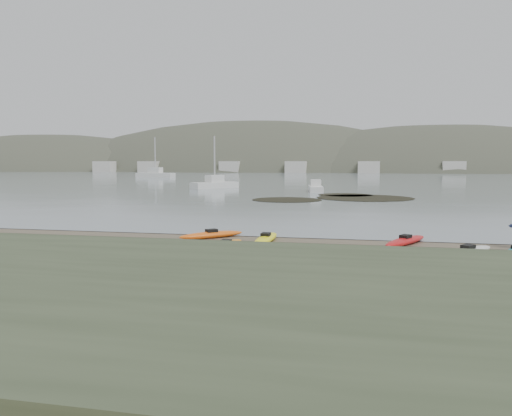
# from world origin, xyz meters

# --- Properties ---
(ground) EXTENTS (600.00, 600.00, 0.00)m
(ground) POSITION_xyz_m (0.00, 0.00, 0.00)
(ground) COLOR tan
(ground) RESTS_ON ground
(wet_sand) EXTENTS (60.00, 60.00, 0.00)m
(wet_sand) POSITION_xyz_m (0.00, -0.30, 0.00)
(wet_sand) COLOR brown
(wet_sand) RESTS_ON ground
(water) EXTENTS (1200.00, 1200.00, 0.00)m
(water) POSITION_xyz_m (0.00, 300.00, 0.01)
(water) COLOR slate
(water) RESTS_ON ground
(bluff) EXTENTS (60.00, 8.00, 2.00)m
(bluff) POSITION_xyz_m (0.00, -17.50, 1.00)
(bluff) COLOR #475138
(bluff) RESTS_ON ground
(kayaks) EXTENTS (24.97, 9.68, 0.34)m
(kayaks) POSITION_xyz_m (-0.23, -4.02, 0.17)
(kayaks) COLOR teal
(kayaks) RESTS_ON ground
(kelp_mats) EXTENTS (16.28, 15.13, 0.04)m
(kelp_mats) POSITION_xyz_m (3.20, 28.63, 0.03)
(kelp_mats) COLOR black
(kelp_mats) RESTS_ON water
(moored_boats) EXTENTS (99.16, 80.08, 1.33)m
(moored_boats) POSITION_xyz_m (-1.08, 77.46, 0.57)
(moored_boats) COLOR silver
(moored_boats) RESTS_ON ground
(far_hills) EXTENTS (550.00, 135.00, 80.00)m
(far_hills) POSITION_xyz_m (39.38, 193.97, -15.93)
(far_hills) COLOR #384235
(far_hills) RESTS_ON ground
(far_town) EXTENTS (199.00, 5.00, 4.00)m
(far_town) POSITION_xyz_m (6.00, 145.00, 2.00)
(far_town) COLOR beige
(far_town) RESTS_ON ground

